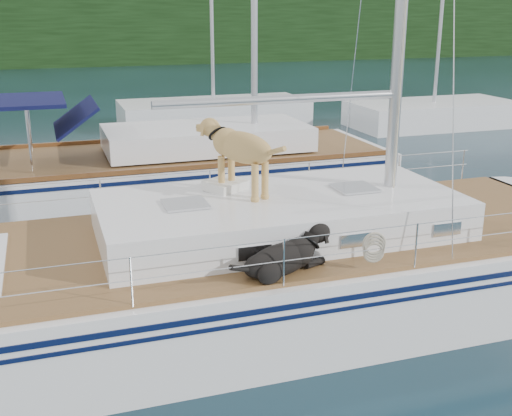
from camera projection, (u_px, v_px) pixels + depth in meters
name	position (u px, v px, depth m)	size (l,w,h in m)	color
ground	(229.00, 317.00, 9.60)	(120.00, 120.00, 0.00)	black
tree_line	(67.00, 26.00, 49.44)	(90.00, 3.00, 6.00)	black
shore_bank	(69.00, 57.00, 51.24)	(92.00, 1.00, 1.20)	#595147
main_sailboat	(234.00, 274.00, 9.42)	(12.00, 3.81, 14.01)	white
neighbor_sailboat	(163.00, 174.00, 15.27)	(11.00, 3.50, 13.30)	white
bg_boat_center	(214.00, 113.00, 25.15)	(7.20, 3.00, 11.65)	white
bg_boat_east	(433.00, 114.00, 24.84)	(6.40, 3.00, 11.65)	white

